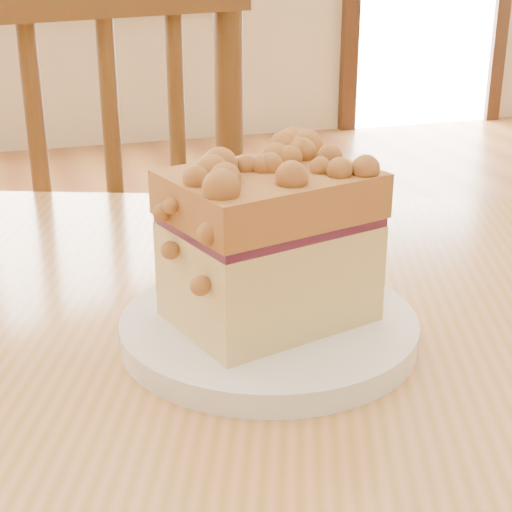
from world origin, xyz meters
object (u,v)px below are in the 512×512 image
Objects in this scene: cafe_table_main at (72,479)px; cafe_chair_main at (70,302)px; plate at (269,328)px; cake_slice at (268,237)px.

cafe_table_main is 0.63m from cafe_chair_main.
plate is 0.07m from cake_slice.
cafe_chair_main reaches higher than cake_slice.
plate is at bearing 76.54° from cafe_chair_main.
cake_slice is (-0.00, -0.00, 0.07)m from plate.
cake_slice reaches higher than plate.
cafe_chair_main is at bearing 106.84° from cafe_table_main.
cafe_chair_main is 6.57× the size of cake_slice.
cafe_table_main is 0.24m from cake_slice.
cafe_chair_main is (0.04, 0.61, -0.13)m from cafe_table_main.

